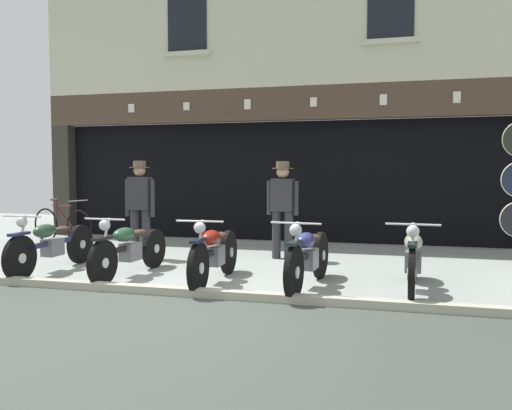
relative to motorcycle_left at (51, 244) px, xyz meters
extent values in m
cube|color=gray|center=(2.71, 4.00, -0.46)|extent=(23.14, 10.00, 0.08)
cube|color=#A9A892|center=(2.71, -0.92, -0.41)|extent=(23.14, 0.16, 0.18)
cube|color=black|center=(2.71, 6.30, 0.88)|extent=(10.25, 4.00, 2.60)
cube|color=#332D28|center=(-2.64, 4.18, 0.88)|extent=(0.44, 0.36, 2.60)
cube|color=black|center=(2.71, 4.55, 1.01)|extent=(9.80, 0.03, 2.18)
cube|color=#493729|center=(2.71, 4.12, 2.53)|extent=(11.14, 0.24, 0.70)
cube|color=silver|center=(-0.75, 3.98, 2.53)|extent=(0.14, 0.03, 0.19)
cube|color=silver|center=(0.59, 3.98, 2.53)|extent=(0.14, 0.03, 0.17)
cube|color=silver|center=(1.99, 3.98, 2.53)|extent=(0.14, 0.03, 0.21)
cube|color=silver|center=(3.40, 3.98, 2.53)|extent=(0.14, 0.03, 0.19)
cube|color=silver|center=(4.80, 3.98, 2.53)|extent=(0.14, 0.03, 0.21)
cube|color=silver|center=(6.18, 3.98, 2.53)|extent=(0.14, 0.03, 0.22)
cube|color=beige|center=(2.71, 4.20, 4.36)|extent=(11.14, 0.40, 2.97)
cube|color=black|center=(0.62, 3.98, 4.36)|extent=(0.90, 0.02, 1.30)
cube|color=beige|center=(0.62, 3.95, 3.66)|extent=(1.10, 0.12, 0.10)
cube|color=black|center=(4.92, 3.98, 4.36)|extent=(0.90, 0.02, 1.30)
cube|color=beige|center=(4.92, 3.95, 3.66)|extent=(1.10, 0.12, 0.10)
cylinder|color=black|center=(0.00, -0.69, -0.10)|extent=(0.07, 0.64, 0.64)
cylinder|color=silver|center=(0.00, -0.69, -0.10)|extent=(0.10, 0.14, 0.14)
cylinder|color=black|center=(0.00, 0.74, -0.10)|extent=(0.08, 0.64, 0.64)
cylinder|color=silver|center=(0.00, 0.74, -0.10)|extent=(0.11, 0.14, 0.14)
cube|color=navy|center=(0.00, 0.02, 0.02)|extent=(0.08, 1.32, 0.07)
cube|color=slate|center=(0.00, 0.02, -0.05)|extent=(0.20, 0.32, 0.26)
ellipsoid|color=#2A4630|center=(0.00, -0.15, 0.22)|extent=(0.22, 0.46, 0.20)
ellipsoid|color=#38281E|center=(0.00, 0.28, 0.20)|extent=(0.20, 0.30, 0.10)
cube|color=navy|center=(0.00, -0.69, 0.23)|extent=(0.10, 0.36, 0.04)
sphere|color=silver|center=(0.00, -0.63, 0.40)|extent=(0.15, 0.15, 0.15)
cylinder|color=silver|center=(0.00, -0.63, 0.48)|extent=(0.62, 0.03, 0.02)
cylinder|color=silver|center=(0.00, -0.65, 0.19)|extent=(0.04, 0.26, 0.61)
cylinder|color=black|center=(1.28, -0.67, -0.12)|extent=(0.11, 0.62, 0.61)
cylinder|color=silver|center=(1.28, -0.67, -0.12)|extent=(0.11, 0.14, 0.14)
cylinder|color=black|center=(1.37, 0.68, -0.12)|extent=(0.12, 0.62, 0.61)
cylinder|color=silver|center=(1.37, 0.68, -0.12)|extent=(0.12, 0.14, 0.14)
cube|color=black|center=(1.32, 0.01, 0.00)|extent=(0.15, 1.25, 0.07)
cube|color=slate|center=(1.32, 0.01, -0.07)|extent=(0.22, 0.33, 0.26)
ellipsoid|color=#294F31|center=(1.31, -0.16, 0.20)|extent=(0.25, 0.47, 0.20)
ellipsoid|color=#38281E|center=(1.34, 0.25, 0.18)|extent=(0.22, 0.31, 0.10)
cube|color=black|center=(1.28, -0.67, 0.21)|extent=(0.12, 0.37, 0.04)
sphere|color=silver|center=(1.28, -0.61, 0.38)|extent=(0.15, 0.15, 0.15)
cylinder|color=silver|center=(1.28, -0.61, 0.46)|extent=(0.62, 0.07, 0.02)
cylinder|color=silver|center=(1.28, -0.63, 0.17)|extent=(0.05, 0.28, 0.60)
cylinder|color=black|center=(2.68, -0.78, -0.10)|extent=(0.08, 0.65, 0.65)
cylinder|color=silver|center=(2.68, -0.78, -0.10)|extent=(0.10, 0.14, 0.14)
cylinder|color=black|center=(2.65, 0.52, -0.10)|extent=(0.09, 0.65, 0.65)
cylinder|color=silver|center=(2.65, 0.52, -0.10)|extent=(0.11, 0.14, 0.14)
cube|color=black|center=(2.67, -0.13, 0.02)|extent=(0.09, 1.20, 0.07)
cube|color=slate|center=(2.67, -0.13, -0.05)|extent=(0.21, 0.32, 0.26)
ellipsoid|color=maroon|center=(2.67, -0.29, 0.22)|extent=(0.23, 0.46, 0.20)
ellipsoid|color=#38281E|center=(2.66, 0.10, 0.20)|extent=(0.20, 0.30, 0.10)
cube|color=black|center=(2.68, -0.78, 0.25)|extent=(0.11, 0.36, 0.04)
sphere|color=silver|center=(2.68, -0.72, 0.40)|extent=(0.15, 0.15, 0.15)
cylinder|color=silver|center=(2.68, -0.72, 0.48)|extent=(0.62, 0.03, 0.02)
cylinder|color=silver|center=(2.68, -0.74, 0.19)|extent=(0.04, 0.28, 0.60)
cylinder|color=black|center=(3.88, -0.78, -0.09)|extent=(0.14, 0.66, 0.66)
cylinder|color=silver|center=(3.88, -0.78, -0.09)|extent=(0.11, 0.15, 0.15)
cylinder|color=black|center=(4.02, 0.55, -0.09)|extent=(0.15, 0.67, 0.66)
cylinder|color=silver|center=(4.02, 0.55, -0.09)|extent=(0.12, 0.16, 0.15)
cube|color=black|center=(3.95, -0.11, 0.03)|extent=(0.20, 1.24, 0.07)
cube|color=slate|center=(3.95, -0.11, -0.04)|extent=(0.23, 0.34, 0.26)
ellipsoid|color=navy|center=(3.94, -0.28, 0.23)|extent=(0.27, 0.48, 0.20)
ellipsoid|color=#38281E|center=(3.98, 0.13, 0.21)|extent=(0.23, 0.32, 0.10)
cube|color=black|center=(3.88, -0.78, 0.26)|extent=(0.14, 0.37, 0.04)
sphere|color=silver|center=(3.89, -0.72, 0.41)|extent=(0.15, 0.15, 0.15)
cylinder|color=silver|center=(3.89, -0.72, 0.49)|extent=(0.62, 0.09, 0.02)
cylinder|color=silver|center=(3.89, -0.74, 0.20)|extent=(0.06, 0.28, 0.61)
cylinder|color=black|center=(5.23, -0.60, -0.09)|extent=(0.11, 0.67, 0.67)
cylinder|color=silver|center=(5.23, -0.60, -0.09)|extent=(0.11, 0.15, 0.15)
cylinder|color=black|center=(5.31, 0.71, -0.09)|extent=(0.12, 0.67, 0.67)
cylinder|color=silver|center=(5.31, 0.71, -0.09)|extent=(0.12, 0.15, 0.15)
cube|color=black|center=(5.27, 0.05, 0.03)|extent=(0.14, 1.22, 0.07)
cube|color=slate|center=(5.27, 0.05, -0.04)|extent=(0.22, 0.33, 0.26)
ellipsoid|color=gray|center=(5.26, -0.10, 0.23)|extent=(0.25, 0.47, 0.20)
ellipsoid|color=#38281E|center=(5.28, 0.29, 0.21)|extent=(0.22, 0.31, 0.10)
cube|color=black|center=(5.23, -0.60, 0.26)|extent=(0.12, 0.37, 0.04)
sphere|color=silver|center=(5.23, -0.55, 0.41)|extent=(0.15, 0.15, 0.15)
cylinder|color=silver|center=(5.23, -0.55, 0.49)|extent=(0.62, 0.06, 0.02)
cylinder|color=silver|center=(5.23, -0.56, 0.20)|extent=(0.05, 0.26, 0.61)
cylinder|color=#2D2D33|center=(0.82, 1.52, 0.01)|extent=(0.15, 0.15, 0.87)
cylinder|color=#2D2D33|center=(0.60, 1.52, 0.01)|extent=(0.15, 0.15, 0.87)
cube|color=#2D2D33|center=(0.71, 1.52, 0.71)|extent=(0.38, 0.22, 0.57)
cube|color=silver|center=(0.71, 1.63, 0.78)|extent=(0.14, 0.02, 0.32)
cube|color=black|center=(0.71, 1.65, 0.77)|extent=(0.05, 0.01, 0.30)
cylinder|color=#2D2D33|center=(0.94, 1.52, 0.63)|extent=(0.09, 0.09, 0.66)
cylinder|color=#2D2D33|center=(0.47, 1.52, 0.63)|extent=(0.09, 0.09, 0.66)
sphere|color=tan|center=(0.71, 1.52, 1.11)|extent=(0.21, 0.21, 0.21)
cylinder|color=brown|center=(0.71, 1.52, 1.17)|extent=(0.35, 0.35, 0.01)
cylinder|color=brown|center=(0.71, 1.52, 1.23)|extent=(0.22, 0.22, 0.11)
cylinder|color=#2D2D33|center=(3.27, 2.02, 0.00)|extent=(0.15, 0.15, 0.85)
cylinder|color=#2D2D33|center=(3.05, 2.03, 0.00)|extent=(0.15, 0.15, 0.85)
cube|color=#2D2D33|center=(3.16, 2.02, 0.69)|extent=(0.39, 0.24, 0.56)
cube|color=silver|center=(3.17, 2.14, 0.76)|extent=(0.14, 0.03, 0.32)
cube|color=navy|center=(3.17, 2.15, 0.75)|extent=(0.05, 0.01, 0.29)
cylinder|color=#2D2D33|center=(3.40, 2.01, 0.64)|extent=(0.09, 0.09, 0.59)
cylinder|color=#2D2D33|center=(2.93, 2.04, 0.64)|extent=(0.09, 0.09, 0.59)
sphere|color=tan|center=(3.16, 2.02, 1.09)|extent=(0.22, 0.22, 0.22)
cylinder|color=brown|center=(3.16, 2.02, 1.15)|extent=(0.37, 0.37, 0.01)
cylinder|color=brown|center=(3.16, 2.02, 1.21)|extent=(0.23, 0.23, 0.12)
cube|color=silver|center=(0.32, 4.40, 1.15)|extent=(0.83, 0.02, 0.99)
cube|color=#511E19|center=(0.32, 4.38, 1.54)|extent=(0.83, 0.01, 0.20)
torus|color=black|center=(-1.35, 2.77, -0.07)|extent=(0.72, 0.22, 0.73)
torus|color=black|center=(-2.35, 3.02, -0.07)|extent=(0.72, 0.22, 0.73)
cylinder|color=#4C1E19|center=(-1.75, 2.87, 0.11)|extent=(0.56, 0.17, 0.49)
cylinder|color=#4C1E19|center=(-1.85, 2.89, 0.37)|extent=(0.56, 0.17, 0.03)
cylinder|color=#4C1E19|center=(-2.03, 2.94, 0.23)|extent=(0.08, 0.05, 0.52)
ellipsoid|color=#332319|center=(-2.07, 2.95, 0.49)|extent=(0.26, 0.18, 0.06)
cylinder|color=silver|center=(-1.35, 2.77, 0.49)|extent=(0.14, 0.49, 0.02)
camera|label=1|loc=(4.98, -6.77, 1.11)|focal=36.35mm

